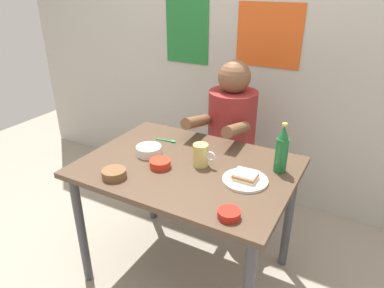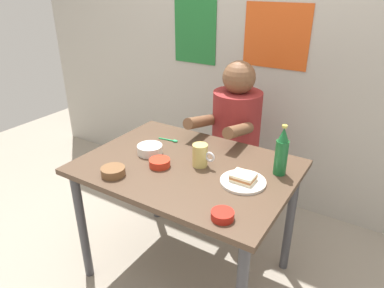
# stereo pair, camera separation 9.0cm
# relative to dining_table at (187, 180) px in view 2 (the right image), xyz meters

# --- Properties ---
(ground_plane) EXTENTS (6.00, 6.00, 0.00)m
(ground_plane) POSITION_rel_dining_table_xyz_m (0.00, 0.00, -0.65)
(ground_plane) COLOR gray
(wall_back) EXTENTS (4.40, 0.09, 2.60)m
(wall_back) POSITION_rel_dining_table_xyz_m (-0.00, 1.05, 0.65)
(wall_back) COLOR #ADA89E
(wall_back) RESTS_ON ground
(dining_table) EXTENTS (1.10, 0.80, 0.74)m
(dining_table) POSITION_rel_dining_table_xyz_m (0.00, 0.00, 0.00)
(dining_table) COLOR #4C3828
(dining_table) RESTS_ON ground
(stool) EXTENTS (0.34, 0.34, 0.45)m
(stool) POSITION_rel_dining_table_xyz_m (-0.01, 0.63, -0.30)
(stool) COLOR #4C4C51
(stool) RESTS_ON ground
(person_seated) EXTENTS (0.33, 0.56, 0.72)m
(person_seated) POSITION_rel_dining_table_xyz_m (-0.01, 0.62, 0.12)
(person_seated) COLOR maroon
(person_seated) RESTS_ON stool
(plate_orange) EXTENTS (0.22, 0.22, 0.01)m
(plate_orange) POSITION_rel_dining_table_xyz_m (0.33, -0.01, 0.10)
(plate_orange) COLOR silver
(plate_orange) RESTS_ON dining_table
(sandwich) EXTENTS (0.11, 0.09, 0.04)m
(sandwich) POSITION_rel_dining_table_xyz_m (0.33, -0.01, 0.13)
(sandwich) COLOR beige
(sandwich) RESTS_ON plate_orange
(beer_mug) EXTENTS (0.13, 0.08, 0.12)m
(beer_mug) POSITION_rel_dining_table_xyz_m (0.06, 0.03, 0.15)
(beer_mug) COLOR #D1BC66
(beer_mug) RESTS_ON dining_table
(beer_bottle) EXTENTS (0.06, 0.06, 0.26)m
(beer_bottle) POSITION_rel_dining_table_xyz_m (0.44, 0.17, 0.21)
(beer_bottle) COLOR #19602D
(beer_bottle) RESTS_ON dining_table
(condiment_bowl_brown) EXTENTS (0.12, 0.12, 0.04)m
(condiment_bowl_brown) POSITION_rel_dining_table_xyz_m (-0.25, -0.28, 0.12)
(condiment_bowl_brown) COLOR brown
(condiment_bowl_brown) RESTS_ON dining_table
(sambal_bowl_red) EXTENTS (0.10, 0.10, 0.03)m
(sambal_bowl_red) POSITION_rel_dining_table_xyz_m (0.37, -0.31, 0.11)
(sambal_bowl_red) COLOR #B21E14
(sambal_bowl_red) RESTS_ON dining_table
(sauce_bowl_chili) EXTENTS (0.11, 0.11, 0.04)m
(sauce_bowl_chili) POSITION_rel_dining_table_xyz_m (-0.11, -0.09, 0.12)
(sauce_bowl_chili) COLOR red
(sauce_bowl_chili) RESTS_ON dining_table
(rice_bowl_white) EXTENTS (0.14, 0.14, 0.05)m
(rice_bowl_white) POSITION_rel_dining_table_xyz_m (-0.25, 0.00, 0.12)
(rice_bowl_white) COLOR silver
(rice_bowl_white) RESTS_ON dining_table
(spoon) EXTENTS (0.13, 0.03, 0.01)m
(spoon) POSITION_rel_dining_table_xyz_m (-0.24, 0.20, 0.10)
(spoon) COLOR #26A559
(spoon) RESTS_ON dining_table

